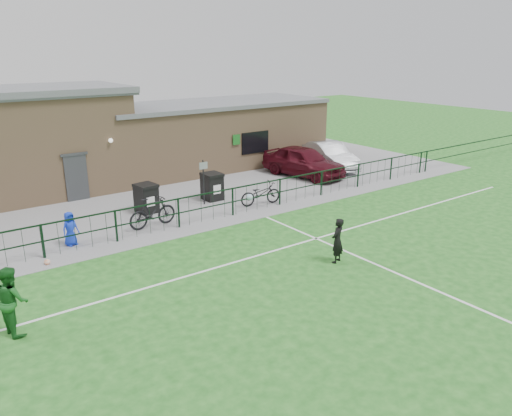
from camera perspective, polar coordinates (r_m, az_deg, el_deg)
ground at (r=14.59m, az=11.84°, el=-9.77°), size 90.00×90.00×0.00m
paving_strip at (r=24.97m, az=-11.60°, el=2.02°), size 34.00×13.00×0.02m
pitch_line_touch at (r=20.14m, az=-4.71°, el=-1.54°), size 28.00×0.10×0.01m
pitch_line_mid at (r=17.22m, az=1.97°, el=-4.93°), size 28.00×0.10×0.01m
pitch_line_perp at (r=16.01m, az=16.72°, el=-7.57°), size 0.10×16.00×0.01m
perimeter_fence at (r=20.12m, az=-5.05°, el=0.22°), size 28.00×0.10×1.20m
wheelie_bin_left at (r=21.50m, az=-12.42°, el=0.99°), size 0.85×0.94×1.14m
wheelie_bin_right at (r=22.85m, az=-5.04°, el=2.37°), size 0.76×0.87×1.15m
sign_post at (r=22.07m, az=-6.01°, el=2.92°), size 0.07×0.07×2.00m
car_maroon at (r=27.10m, az=5.45°, el=5.34°), size 2.70×5.05×1.63m
car_silver at (r=29.07m, az=8.41°, el=5.94°), size 2.75×4.76×1.48m
bicycle_d at (r=19.66m, az=-11.74°, el=-0.47°), size 2.03×0.72×1.20m
bicycle_e at (r=22.03m, az=0.52°, el=1.66°), size 2.00×0.96×1.01m
spectator_child at (r=18.64m, az=-20.48°, el=-2.23°), size 0.68×0.54×1.23m
goalkeeper_kick at (r=16.34m, az=8.90°, el=-3.51°), size 1.55×3.66×1.73m
outfield_player at (r=13.57m, az=-26.13°, el=-9.45°), size 0.79×0.94×1.73m
ball_ground at (r=17.48m, az=-22.75°, el=-5.72°), size 0.19×0.19×0.19m
clubhouse at (r=26.89m, az=-16.34°, el=7.62°), size 24.25×5.40×4.96m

